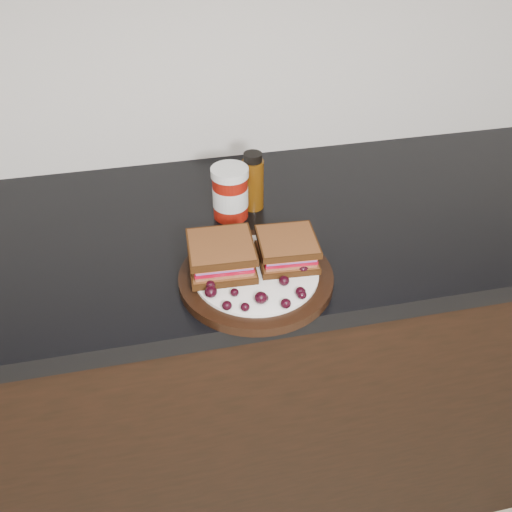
{
  "coord_description": "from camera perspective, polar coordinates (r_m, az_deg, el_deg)",
  "views": [
    {
      "loc": [
        -0.06,
        0.74,
        1.57
      ],
      "look_at": [
        0.11,
        1.51,
        0.96
      ],
      "focal_mm": 40.0,
      "sensor_mm": 36.0,
      "label": 1
    }
  ],
  "objects": [
    {
      "name": "base_cabinets",
      "position": [
        1.5,
        -5.63,
        -12.34
      ],
      "size": [
        3.96,
        0.58,
        0.86
      ],
      "primitive_type": "cube",
      "color": "black",
      "rests_on": "ground_plane"
    },
    {
      "name": "countertop",
      "position": [
        1.19,
        -6.93,
        1.74
      ],
      "size": [
        3.98,
        0.6,
        0.04
      ],
      "primitive_type": "cube",
      "color": "black",
      "rests_on": "base_cabinets"
    },
    {
      "name": "plate",
      "position": [
        1.03,
        0.0,
        -2.24
      ],
      "size": [
        0.28,
        0.28,
        0.02
      ],
      "primitive_type": "cylinder",
      "color": "black",
      "rests_on": "countertop"
    },
    {
      "name": "sandwich_left",
      "position": [
        1.02,
        -3.48,
        0.02
      ],
      "size": [
        0.12,
        0.12,
        0.05
      ],
      "primitive_type": null,
      "rotation": [
        0.0,
        0.0,
        -0.05
      ],
      "color": "brown",
      "rests_on": "plate"
    },
    {
      "name": "sandwich_right",
      "position": [
        1.04,
        3.12,
        0.67
      ],
      "size": [
        0.11,
        0.11,
        0.05
      ],
      "primitive_type": null,
      "rotation": [
        0.0,
        0.0,
        -0.07
      ],
      "color": "brown",
      "rests_on": "plate"
    },
    {
      "name": "grape_0",
      "position": [
        0.97,
        -4.54,
        -3.59
      ],
      "size": [
        0.02,
        0.02,
        0.02
      ],
      "primitive_type": "ellipsoid",
      "color": "black",
      "rests_on": "plate"
    },
    {
      "name": "grape_1",
      "position": [
        0.97,
        -2.16,
        -3.66
      ],
      "size": [
        0.02,
        0.02,
        0.01
      ],
      "primitive_type": "ellipsoid",
      "color": "black",
      "rests_on": "plate"
    },
    {
      "name": "grape_2",
      "position": [
        0.95,
        -2.92,
        -4.96
      ],
      "size": [
        0.02,
        0.02,
        0.02
      ],
      "primitive_type": "ellipsoid",
      "color": "black",
      "rests_on": "plate"
    },
    {
      "name": "grape_3",
      "position": [
        0.94,
        -1.1,
        -5.13
      ],
      "size": [
        0.02,
        0.02,
        0.01
      ],
      "primitive_type": "ellipsoid",
      "color": "black",
      "rests_on": "plate"
    },
    {
      "name": "grape_4",
      "position": [
        0.96,
        0.5,
        -4.2
      ],
      "size": [
        0.02,
        0.02,
        0.02
      ],
      "primitive_type": "ellipsoid",
      "color": "black",
      "rests_on": "plate"
    },
    {
      "name": "grape_5",
      "position": [
        0.96,
        0.85,
        -4.22
      ],
      "size": [
        0.01,
        0.01,
        0.01
      ],
      "primitive_type": "ellipsoid",
      "color": "black",
      "rests_on": "plate"
    },
    {
      "name": "grape_6",
      "position": [
        0.95,
        3.0,
        -4.76
      ],
      "size": [
        0.02,
        0.02,
        0.02
      ],
      "primitive_type": "ellipsoid",
      "color": "black",
      "rests_on": "plate"
    },
    {
      "name": "grape_7",
      "position": [
        0.97,
        4.61,
        -3.89
      ],
      "size": [
        0.02,
        0.02,
        0.02
      ],
      "primitive_type": "ellipsoid",
      "color": "black",
      "rests_on": "plate"
    },
    {
      "name": "grape_8",
      "position": [
        0.97,
        4.48,
        -3.6
      ],
      "size": [
        0.02,
        0.02,
        0.02
      ],
      "primitive_type": "ellipsoid",
      "color": "black",
      "rests_on": "plate"
    },
    {
      "name": "grape_9",
      "position": [
        0.99,
        2.83,
        -2.49
      ],
      "size": [
        0.02,
        0.02,
        0.02
      ],
      "primitive_type": "ellipsoid",
      "color": "black",
      "rests_on": "plate"
    },
    {
      "name": "grape_10",
      "position": [
        1.02,
        4.73,
        -1.3
      ],
      "size": [
        0.02,
        0.02,
        0.02
      ],
      "primitive_type": "ellipsoid",
      "color": "black",
      "rests_on": "plate"
    },
    {
      "name": "grape_11",
      "position": [
        1.03,
        4.34,
        -0.94
      ],
      "size": [
        0.02,
        0.02,
        0.02
      ],
      "primitive_type": "ellipsoid",
      "color": "black",
      "rests_on": "plate"
    },
    {
      "name": "grape_12",
      "position": [
        1.05,
        4.33,
        -0.07
      ],
      "size": [
        0.02,
        0.02,
        0.02
      ],
      "primitive_type": "ellipsoid",
      "color": "black",
      "rests_on": "plate"
    },
    {
      "name": "grape_13",
      "position": [
        1.07,
        3.09,
        0.75
      ],
      "size": [
        0.02,
        0.02,
        0.02
      ],
      "primitive_type": "ellipsoid",
      "color": "black",
      "rests_on": "plate"
    },
    {
      "name": "grape_14",
      "position": [
        1.06,
        -2.48,
        0.59
      ],
      "size": [
        0.02,
        0.02,
        0.02
      ],
      "primitive_type": "ellipsoid",
      "color": "black",
      "rests_on": "plate"
    },
    {
      "name": "grape_15",
      "position": [
        1.04,
        -2.62,
        -0.61
      ],
      "size": [
        0.02,
        0.02,
        0.02
      ],
      "primitive_type": "ellipsoid",
      "color": "black",
      "rests_on": "plate"
    },
    {
      "name": "grape_16",
      "position": [
        1.03,
        -4.08,
        -0.98
      ],
      "size": [
        0.02,
        0.02,
        0.02
      ],
      "primitive_type": "ellipsoid",
      "color": "black",
      "rests_on": "plate"
    },
    {
      "name": "grape_17",
      "position": [
        1.01,
        -4.56,
        -1.63
      ],
      "size": [
        0.02,
        0.02,
        0.02
      ],
      "primitive_type": "ellipsoid",
      "color": "black",
      "rests_on": "plate"
    },
    {
      "name": "grape_18",
      "position": [
        0.99,
        -4.58,
        -2.92
      ],
      "size": [
        0.02,
        0.02,
        0.02
      ],
      "primitive_type": "ellipsoid",
      "color": "black",
      "rests_on": "plate"
    },
    {
      "name": "grape_19",
      "position": [
        1.05,
        -3.0,
        -0.13
      ],
      "size": [
        0.02,
        0.02,
        0.02
      ],
      "primitive_type": "ellipsoid",
      "color": "black",
      "rests_on": "plate"
    },
    {
      "name": "grape_20",
      "position": [
        1.02,
        -3.27,
        -1.27
      ],
      "size": [
        0.02,
        0.02,
        0.02
      ],
      "primitive_type": "ellipsoid",
      "color": "black",
      "rests_on": "plate"
    },
    {
      "name": "grape_21",
      "position": [
        1.02,
        -3.35,
        -1.45
      ],
      "size": [
        0.01,
        0.01,
        0.01
      ],
      "primitive_type": "ellipsoid",
      "color": "black",
      "rests_on": "plate"
    },
    {
      "name": "condiment_jar",
      "position": [
        1.18,
        -2.59,
        6.34
      ],
      "size": [
        0.09,
        0.09,
        0.11
      ],
      "primitive_type": "cylinder",
      "rotation": [
        0.0,
        0.0,
        -0.2
      ],
      "color": "maroon",
      "rests_on": "countertop"
    },
    {
      "name": "oil_bottle",
      "position": [
        1.21,
        -0.31,
        7.52
      ],
      "size": [
        0.05,
        0.05,
        0.13
      ],
      "primitive_type": "cylinder",
      "rotation": [
        0.0,
        0.0,
        -0.11
      ],
      "color": "#4E2B07",
      "rests_on": "countertop"
    }
  ]
}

